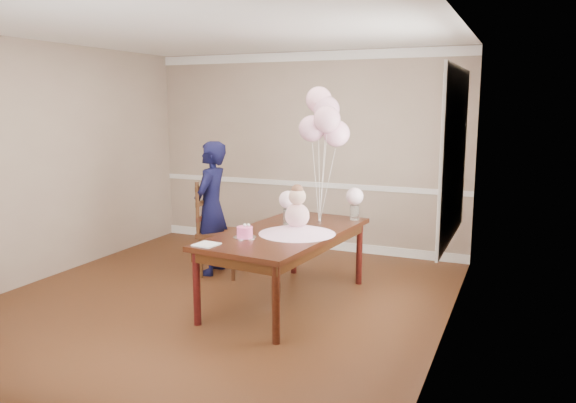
{
  "coord_description": "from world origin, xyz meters",
  "views": [
    {
      "loc": [
        2.84,
        -4.71,
        2.01
      ],
      "look_at": [
        0.68,
        0.31,
        1.05
      ],
      "focal_mm": 35.0,
      "sensor_mm": 36.0,
      "label": 1
    }
  ],
  "objects": [
    {
      "name": "chair_leg_bl",
      "position": [
        -0.64,
        1.07,
        0.24
      ],
      "size": [
        0.05,
        0.05,
        0.48
      ],
      "primitive_type": "cylinder",
      "rotation": [
        0.0,
        0.0,
        0.13
      ],
      "color": "#35170E",
      "rests_on": "floor"
    },
    {
      "name": "chair_back_post_r",
      "position": [
        -0.66,
        1.07,
        0.82
      ],
      "size": [
        0.05,
        0.05,
        0.62
      ],
      "primitive_type": "cylinder",
      "rotation": [
        0.0,
        0.0,
        0.13
      ],
      "color": "#39130F",
      "rests_on": "dining_chair_seat"
    },
    {
      "name": "chair_leg_fr",
      "position": [
        -0.19,
        0.73,
        0.24
      ],
      "size": [
        0.05,
        0.05,
        0.48
      ],
      "primitive_type": "cylinder",
      "rotation": [
        0.0,
        0.0,
        0.13
      ],
      "color": "#381C0F",
      "rests_on": "floor"
    },
    {
      "name": "chair_slat_top",
      "position": [
        -0.63,
        0.87,
        1.04
      ],
      "size": [
        0.09,
        0.44,
        0.06
      ],
      "primitive_type": "cube",
      "rotation": [
        0.0,
        0.0,
        0.13
      ],
      "color": "#351D0E",
      "rests_on": "dining_chair_seat"
    },
    {
      "name": "table_leg_fl",
      "position": [
        0.14,
        -0.55,
        0.35
      ],
      "size": [
        0.08,
        0.08,
        0.7
      ],
      "primitive_type": "cylinder",
      "rotation": [
        0.0,
        0.0,
        -0.11
      ],
      "color": "black",
      "rests_on": "floor"
    },
    {
      "name": "balloon_b",
      "position": [
        0.91,
        0.8,
        1.85
      ],
      "size": [
        0.28,
        0.28,
        0.28
      ],
      "primitive_type": "sphere",
      "color": "#E4A2BA",
      "rests_on": "balloon_ribbon_b"
    },
    {
      "name": "chair_rail_trim",
      "position": [
        0.0,
        2.49,
        0.9
      ],
      "size": [
        4.5,
        0.02,
        0.07
      ],
      "primitive_type": "cube",
      "color": "white",
      "rests_on": "wall_back"
    },
    {
      "name": "rose_vase_far",
      "position": [
        1.12,
        1.12,
        0.83
      ],
      "size": [
        0.11,
        0.11,
        0.16
      ],
      "primitive_type": "cylinder",
      "rotation": [
        0.0,
        0.0,
        -0.11
      ],
      "color": "white",
      "rests_on": "dining_table_top"
    },
    {
      "name": "balloon_c",
      "position": [
        0.85,
        0.95,
        1.95
      ],
      "size": [
        0.28,
        0.28,
        0.28
      ],
      "primitive_type": "sphere",
      "color": "#D99AB8",
      "rests_on": "balloon_ribbon_c"
    },
    {
      "name": "table_leg_bl",
      "position": [
        0.34,
        1.28,
        0.35
      ],
      "size": [
        0.08,
        0.08,
        0.7
      ],
      "primitive_type": "cylinder",
      "rotation": [
        0.0,
        0.0,
        -0.11
      ],
      "color": "black",
      "rests_on": "floor"
    },
    {
      "name": "chair_leg_br",
      "position": [
        -0.24,
        1.12,
        0.24
      ],
      "size": [
        0.05,
        0.05,
        0.48
      ],
      "primitive_type": "cylinder",
      "rotation": [
        0.0,
        0.0,
        0.13
      ],
      "color": "#3B1810",
      "rests_on": "floor"
    },
    {
      "name": "napkin",
      "position": [
        0.22,
        -0.49,
        0.75
      ],
      "size": [
        0.22,
        0.22,
        0.01
      ],
      "primitive_type": "cube",
      "rotation": [
        0.0,
        0.0,
        -0.11
      ],
      "color": "white",
      "rests_on": "dining_table_top"
    },
    {
      "name": "balloon_ribbon_d",
      "position": [
        0.78,
        0.92,
        1.33
      ],
      "size": [
        0.07,
        0.11,
        1.13
      ],
      "primitive_type": "cylinder",
      "rotation": [
        -0.09,
        -0.07,
        -0.11
      ],
      "color": "white",
      "rests_on": "balloon_weight"
    },
    {
      "name": "chair_back_post_l",
      "position": [
        -0.61,
        0.67,
        0.82
      ],
      "size": [
        0.05,
        0.05,
        0.62
      ],
      "primitive_type": "cylinder",
      "rotation": [
        0.0,
        0.0,
        0.13
      ],
      "color": "#3C2110",
      "rests_on": "dining_chair_seat"
    },
    {
      "name": "cake_flower_a",
      "position": [
        0.41,
        -0.1,
        0.87
      ],
      "size": [
        0.03,
        0.03,
        0.03
      ],
      "primitive_type": "sphere",
      "color": "white",
      "rests_on": "birthday_cake"
    },
    {
      "name": "dining_table_top",
      "position": [
        0.66,
        0.32,
        0.72
      ],
      "size": [
        1.21,
        2.09,
        0.05
      ],
      "primitive_type": "cube",
      "rotation": [
        0.0,
        0.0,
        -0.11
      ],
      "color": "black",
      "rests_on": "table_leg_fl"
    },
    {
      "name": "balloon_e",
      "position": [
        0.97,
        0.92,
        1.7
      ],
      "size": [
        0.28,
        0.28,
        0.28
      ],
      "primitive_type": "sphere",
      "color": "#FFB4D4",
      "rests_on": "balloon_ribbon_e"
    },
    {
      "name": "baby_hair",
      "position": [
        0.8,
        0.25,
        1.18
      ],
      "size": [
        0.12,
        0.12,
        0.12
      ],
      "primitive_type": "sphere",
      "color": "brown",
      "rests_on": "baby_head"
    },
    {
      "name": "balloon_ribbon_b",
      "position": [
        0.86,
        0.83,
        1.23
      ],
      "size": [
        0.1,
        0.06,
        0.93
      ],
      "primitive_type": "cylinder",
      "rotation": [
        0.05,
        0.1,
        -0.11
      ],
      "color": "white",
      "rests_on": "balloon_weight"
    },
    {
      "name": "wall_back",
      "position": [
        0.0,
        2.5,
        1.35
      ],
      "size": [
        4.5,
        0.02,
        2.7
      ],
      "primitive_type": "cube",
      "color": "gray",
      "rests_on": "floor"
    },
    {
      "name": "balloon_d",
      "position": [
        0.75,
        0.98,
        2.05
      ],
      "size": [
        0.28,
        0.28,
        0.28
      ],
      "primitive_type": "sphere",
      "color": "#F9B1C8",
      "rests_on": "balloon_ribbon_d"
    },
    {
      "name": "window_blinds",
      "position": [
        2.21,
        0.5,
        1.55
      ],
      "size": [
        0.01,
        1.5,
        1.4
      ],
      "primitive_type": "cube",
      "color": "white",
      "rests_on": "wall_right"
    },
    {
      "name": "balloon_ribbon_e",
      "position": [
        0.89,
        0.89,
        1.15
      ],
      "size": [
        0.15,
        0.06,
        0.77
      ],
      "primitive_type": "cylinder",
      "rotation": [
        -0.09,
        0.17,
        -0.11
      ],
      "color": "silver",
      "rests_on": "balloon_weight"
    },
    {
      "name": "wall_left",
      "position": [
        -2.25,
        0.0,
        1.35
      ],
      "size": [
        0.02,
        5.0,
        2.7
      ],
      "primitive_type": "cube",
      "color": "gray",
      "rests_on": "floor"
    },
    {
      "name": "table_apron",
      "position": [
        0.66,
        0.32,
        0.65
      ],
      "size": [
        1.1,
        1.98,
        0.1
      ],
      "primitive_type": "cube",
      "rotation": [
        0.0,
        0.0,
        -0.11
      ],
      "color": "black",
      "rests_on": "table_leg_fl"
    },
    {
      "name": "balloon_a",
      "position": [
        0.72,
        0.87,
        1.75
      ],
      "size": [
        0.28,
        0.28,
        0.28
      ],
      "primitive_type": "sphere",
      "color": "#E9A5C3",
      "rests_on": "balloon_ribbon_a"
    },
    {
      "name": "chair_slat_low",
      "position": [
        -0.63,
        0.87,
        0.69
      ],
      "size": [
        0.09,
        0.44,
        0.06
      ],
      "primitive_type": "cube",
      "rotation": [
        0.0,
        0.0,
        0.13
      ],
      "color": "#3A1810",
      "rests_on": "dining_chair_seat"
    },
    {
      "name": "dining_chair_seat",
      "position": [
        -0.41,
        0.9,
        0.5
      ],
      "size": [
        0.55,
        0.55,
        0.06
      ],
      "primitive_type": "cube",
      "rotation": [
        0.0,
        0.0,
        0.13
      ],
      "color": "#381C0F",
      "rests_on": "chair_leg_fl"
    },
    {
      "name": "crown_molding",
      "position": [
        0.0,
        2.49,
        2.63
      ],
      "size": [
        4.5,
        0.02,
        0.12
      ],
      "primitive_type": "cube",
      "color": "white",
      "rests_on": "wall_back"
    },
    {
      "name": "baby_skirt",
      "position": [
        0.8,
        0.25,
        0.8
      ],
      "size": [
        0.84,
        0.84,
        0.1
      ],
      "primitive_type": "cone",
      "rotation": [
        0.0,
        0.0,
        -0.11
      ],
      "color": "#F5B4DD",
      "rests_on": "dining_table_top"
    },
    {
      "name": "balloon_ribbon_a",
      "position": [
        0.77,
        0.86,
        1.18
      ],
      "size": [
        0.09,
        0.01,
        0.83
      ],
      "primitive_type": "cylinder",
      "rotation": [
        0.0,
        -0.1,
        -0.11
      ],
      "color": "silver",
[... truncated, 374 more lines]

